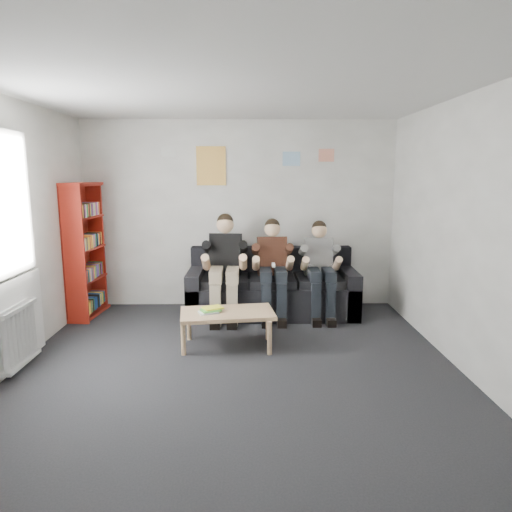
{
  "coord_description": "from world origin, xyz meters",
  "views": [
    {
      "loc": [
        0.15,
        -4.16,
        1.93
      ],
      "look_at": [
        0.23,
        1.3,
        0.95
      ],
      "focal_mm": 32.0,
      "sensor_mm": 36.0,
      "label": 1
    }
  ],
  "objects_px": {
    "person_right": "(320,269)",
    "person_left": "(225,267)",
    "coffee_table": "(227,316)",
    "sofa": "(272,290)",
    "person_middle": "(273,269)",
    "bookshelf": "(86,250)"
  },
  "relations": [
    {
      "from": "person_right",
      "to": "person_left",
      "type": "bearing_deg",
      "value": -177.36
    },
    {
      "from": "coffee_table",
      "to": "person_right",
      "type": "height_order",
      "value": "person_right"
    },
    {
      "from": "sofa",
      "to": "person_middle",
      "type": "bearing_deg",
      "value": -90.0
    },
    {
      "from": "person_middle",
      "to": "person_left",
      "type": "bearing_deg",
      "value": 175.45
    },
    {
      "from": "person_left",
      "to": "person_right",
      "type": "relative_size",
      "value": 1.07
    },
    {
      "from": "person_left",
      "to": "person_right",
      "type": "bearing_deg",
      "value": 4.86
    },
    {
      "from": "person_left",
      "to": "person_middle",
      "type": "xyz_separation_m",
      "value": [
        0.64,
        0.0,
        -0.03
      ]
    },
    {
      "from": "sofa",
      "to": "bookshelf",
      "type": "relative_size",
      "value": 1.27
    },
    {
      "from": "bookshelf",
      "to": "coffee_table",
      "type": "relative_size",
      "value": 1.76
    },
    {
      "from": "bookshelf",
      "to": "person_middle",
      "type": "xyz_separation_m",
      "value": [
        2.55,
        -0.14,
        -0.24
      ]
    },
    {
      "from": "person_right",
      "to": "person_middle",
      "type": "bearing_deg",
      "value": -177.42
    },
    {
      "from": "sofa",
      "to": "person_right",
      "type": "height_order",
      "value": "person_right"
    },
    {
      "from": "coffee_table",
      "to": "person_middle",
      "type": "relative_size",
      "value": 0.77
    },
    {
      "from": "coffee_table",
      "to": "person_right",
      "type": "bearing_deg",
      "value": 42.33
    },
    {
      "from": "sofa",
      "to": "person_left",
      "type": "xyz_separation_m",
      "value": [
        -0.64,
        -0.21,
        0.38
      ]
    },
    {
      "from": "person_left",
      "to": "coffee_table",
      "type": "bearing_deg",
      "value": -81.17
    },
    {
      "from": "person_left",
      "to": "person_middle",
      "type": "height_order",
      "value": "person_left"
    },
    {
      "from": "sofa",
      "to": "bookshelf",
      "type": "height_order",
      "value": "bookshelf"
    },
    {
      "from": "coffee_table",
      "to": "person_middle",
      "type": "xyz_separation_m",
      "value": [
        0.56,
        1.1,
        0.31
      ]
    },
    {
      "from": "person_left",
      "to": "person_middle",
      "type": "distance_m",
      "value": 0.65
    },
    {
      "from": "person_right",
      "to": "coffee_table",
      "type": "bearing_deg",
      "value": -135.28
    },
    {
      "from": "bookshelf",
      "to": "person_right",
      "type": "bearing_deg",
      "value": 2.93
    }
  ]
}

